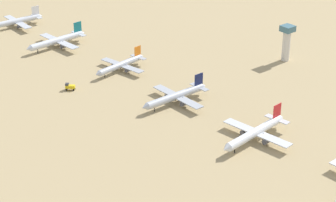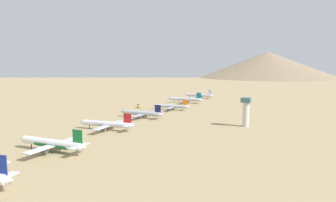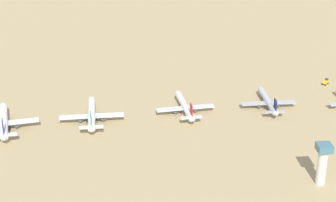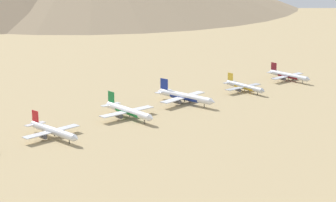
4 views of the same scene
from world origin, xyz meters
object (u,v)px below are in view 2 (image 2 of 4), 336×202
at_px(parked_jet_1, 186,99).
at_px(parked_jet_5, 52,143).
at_px(service_truck, 139,106).
at_px(parked_jet_4, 107,124).
at_px(parked_jet_3, 142,113).
at_px(parked_jet_0, 199,95).
at_px(parked_jet_2, 171,106).
at_px(control_tower, 246,110).

relative_size(parked_jet_1, parked_jet_5, 0.94).
bearing_deg(service_truck, parked_jet_4, 110.00).
bearing_deg(parked_jet_3, parked_jet_0, -86.93).
bearing_deg(parked_jet_0, parked_jet_2, 96.03).
height_order(parked_jet_4, control_tower, control_tower).
xyz_separation_m(parked_jet_0, parked_jet_4, (-12.14, 218.29, 0.28)).
height_order(parked_jet_1, parked_jet_3, parked_jet_1).
bearing_deg(service_truck, parked_jet_0, -102.64).
bearing_deg(parked_jet_0, service_truck, 77.36).
bearing_deg(control_tower, parked_jet_5, 55.43).
distance_m(parked_jet_5, service_truck, 167.85).
relative_size(parked_jet_3, parked_jet_4, 0.96).
xyz_separation_m(parked_jet_5, service_truck, (44.94, -161.70, -2.56)).
height_order(parked_jet_2, parked_jet_5, parked_jet_5).
height_order(parked_jet_4, parked_jet_5, parked_jet_5).
xyz_separation_m(parked_jet_0, parked_jet_5, (-19.28, 276.14, 0.51)).
xyz_separation_m(parked_jet_3, service_truck, (34.47, -49.91, -2.16)).
bearing_deg(parked_jet_4, parked_jet_5, 97.03).
xyz_separation_m(parked_jet_2, parked_jet_5, (-7.62, 165.75, 0.83)).
distance_m(parked_jet_2, parked_jet_5, 165.93).
distance_m(parked_jet_2, service_truck, 37.58).
relative_size(parked_jet_3, control_tower, 1.95).
bearing_deg(parked_jet_5, parked_jet_1, -85.75).
height_order(parked_jet_2, control_tower, control_tower).
bearing_deg(parked_jet_0, parked_jet_5, 93.99).
bearing_deg(parked_jet_5, parked_jet_4, -82.97).
distance_m(parked_jet_0, service_truck, 117.30).
xyz_separation_m(parked_jet_3, parked_jet_4, (-3.33, 53.94, 0.18)).
relative_size(parked_jet_2, parked_jet_5, 0.81).
relative_size(parked_jet_4, control_tower, 2.04).
bearing_deg(parked_jet_2, parked_jet_0, -83.97).
xyz_separation_m(parked_jet_2, service_truck, (37.32, 4.05, -1.73)).
distance_m(parked_jet_3, service_truck, 60.69).
height_order(parked_jet_0, parked_jet_4, parked_jet_4).
height_order(parked_jet_3, parked_jet_4, parked_jet_4).
height_order(parked_jet_2, service_truck, parked_jet_2).
height_order(parked_jet_0, service_truck, parked_jet_0).
bearing_deg(parked_jet_1, parked_jet_0, -87.11).
height_order(parked_jet_0, parked_jet_1, parked_jet_1).
height_order(parked_jet_1, service_truck, parked_jet_1).
bearing_deg(parked_jet_4, service_truck, -70.00).
xyz_separation_m(parked_jet_4, control_tower, (-87.00, -58.06, 8.29)).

